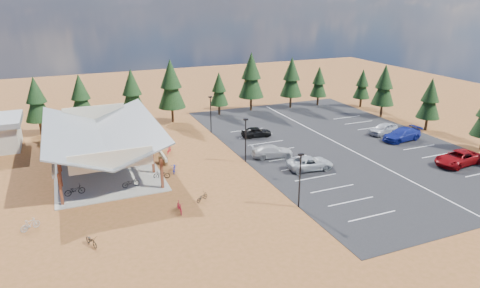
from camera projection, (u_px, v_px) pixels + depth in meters
ground at (210, 175)px, 45.42m from camera, size 140.00×140.00×0.00m
asphalt_lot at (339, 144)px, 54.79m from camera, size 27.00×44.00×0.04m
concrete_pad at (105, 165)px, 47.85m from camera, size 10.60×18.60×0.10m
bike_pavilion at (101, 133)px, 46.60m from camera, size 11.65×19.40×4.97m
lamp_post_0 at (300, 177)px, 37.57m from camera, size 0.50×0.25×5.14m
lamp_post_1 at (246, 137)px, 48.01m from camera, size 0.50×0.25×5.14m
lamp_post_2 at (211, 112)px, 58.46m from camera, size 0.50×0.25×5.14m
trash_bin_0 at (161, 160)px, 48.40m from camera, size 0.60×0.60×0.90m
trash_bin_1 at (165, 161)px, 47.92m from camera, size 0.60×0.60×0.90m
pine_1 at (36, 99)px, 57.18m from camera, size 3.43×3.43×7.98m
pine_2 at (81, 96)px, 59.15m from camera, size 3.40×3.40×7.92m
pine_3 at (132, 92)px, 60.81m from camera, size 3.57×3.57×8.32m
pine_4 at (171, 84)px, 62.43m from camera, size 4.05×4.05×9.43m
pine_5 at (219, 89)px, 66.94m from camera, size 2.92×2.92×6.80m
pine_6 at (251, 75)px, 68.80m from camera, size 4.11×4.11×9.56m
pine_7 at (292, 77)px, 70.87m from camera, size 3.66×3.66×8.53m
pine_8 at (319, 82)px, 72.87m from camera, size 2.89×2.89×6.73m
pine_11 at (430, 99)px, 59.05m from camera, size 3.19×3.19×7.44m
pine_12 at (384, 85)px, 65.57m from camera, size 3.51×3.51×8.17m
pine_13 at (362, 84)px, 71.88m from camera, size 2.77×2.77×6.44m
bike_0 at (75, 190)px, 40.49m from camera, size 1.97×0.95×0.99m
bike_1 at (78, 167)px, 45.91m from camera, size 1.81×0.67×1.06m
bike_2 at (86, 154)px, 49.90m from camera, size 1.64×0.86×0.82m
bike_3 at (75, 146)px, 52.30m from camera, size 1.72×0.61×1.01m
bike_4 at (131, 183)px, 42.23m from camera, size 1.73×0.74×0.89m
bike_5 at (124, 166)px, 46.09m from camera, size 1.74×0.96×1.01m
bike_6 at (117, 151)px, 50.78m from camera, size 1.92×0.95×0.97m
bike_7 at (108, 148)px, 51.79m from camera, size 1.57×0.45×0.94m
bike_8 at (91, 241)px, 32.48m from camera, size 1.16×1.71×0.85m
bike_9 at (30, 225)px, 34.62m from camera, size 1.65×1.20×0.98m
bike_11 at (179, 207)px, 37.43m from camera, size 0.54×1.76×1.05m
bike_12 at (202, 197)px, 39.56m from camera, size 1.56×1.31×0.80m
bike_14 at (174, 168)px, 45.97m from camera, size 1.17×1.98×0.99m
bike_15 at (169, 150)px, 51.44m from camera, size 1.19×1.64×0.98m
bike_16 at (162, 175)px, 44.40m from camera, size 1.78×1.01×0.88m
car_2 at (310, 163)px, 46.59m from camera, size 5.35×2.98×1.42m
car_3 at (272, 151)px, 50.12m from camera, size 5.20×2.91×1.42m
car_4 at (256, 132)px, 57.30m from camera, size 4.16×1.97×1.37m
car_6 at (458, 158)px, 47.80m from camera, size 6.02×3.28×1.60m
car_7 at (402, 134)px, 55.83m from camera, size 5.79×2.87×1.62m
car_8 at (383, 129)px, 58.41m from camera, size 4.71×2.59×1.52m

